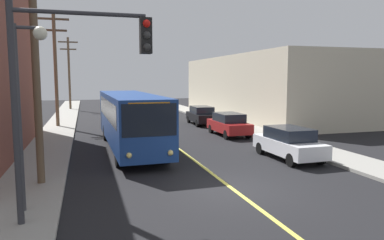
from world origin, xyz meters
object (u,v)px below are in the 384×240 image
Objects in this scene: city_bus at (130,118)px; street_lamp_left at (25,91)px; fire_hydrant at (290,136)px; utility_pole_far at (69,70)px; parked_car_white at (289,143)px; parked_car_black at (202,115)px; utility_pole_near at (35,44)px; utility_pole_mid at (55,64)px; parked_car_red at (229,124)px; traffic_signal_left_corner at (75,71)px.

street_lamp_left reaches higher than city_bus.
street_lamp_left is at bearing -150.15° from fire_hydrant.
street_lamp_left reaches higher than fire_hydrant.
utility_pole_far is at bearing 98.59° from city_bus.
parked_car_white is 0.99× the size of parked_car_black.
parked_car_white is 0.47× the size of utility_pole_near.
city_bus is 1.31× the size of utility_pole_mid.
parked_car_red is at bearing 90.26° from parked_car_white.
street_lamp_left is (0.03, -2.98, -1.60)m from utility_pole_near.
city_bus is 2.76× the size of parked_car_white.
parked_car_white is at bearing -52.78° from utility_pole_mid.
utility_pole_far reaches higher than parked_car_red.
parked_car_red is at bearing 47.11° from street_lamp_left.
utility_pole_mid is (-12.15, 1.51, 4.46)m from parked_car_black.
city_bus is at bearing 170.44° from fire_hydrant.
utility_pole_mid reaches higher than fire_hydrant.
utility_pole_mid is at bearing 113.17° from city_bus.
utility_pole_mid is (-12.11, 15.94, 4.46)m from parked_car_white.
parked_car_black is 0.81× the size of street_lamp_left.
utility_pole_near reaches higher than parked_car_black.
parked_car_red is at bearing 21.60° from city_bus.
parked_car_black reaches higher than fire_hydrant.
utility_pole_near is 1.03× the size of utility_pole_far.
utility_pole_near is 34.95m from utility_pole_far.
city_bus is at bearing -81.41° from utility_pole_far.
parked_car_black is at bearing 51.68° from city_bus.
parked_car_red is 0.99× the size of parked_car_black.
parked_car_white is 0.80× the size of street_lamp_left.
utility_pole_near is at bearing -140.81° from parked_car_red.
utility_pole_mid is at bearing 172.90° from parked_car_black.
parked_car_white is at bearing 21.16° from street_lamp_left.
fire_hydrant is (14.25, -12.56, -4.71)m from utility_pole_mid.
parked_car_red is at bearing -90.64° from parked_car_black.
utility_pole_mid is (-0.54, 17.43, -0.04)m from utility_pole_near.
utility_pole_far is 1.66× the size of street_lamp_left.
city_bus reaches higher than fire_hydrant.
traffic_signal_left_corner reaches higher than parked_car_black.
parked_car_red is 0.47× the size of utility_pole_mid.
traffic_signal_left_corner reaches higher than street_lamp_left.
traffic_signal_left_corner is at bearing -84.71° from utility_pole_mid.
parked_car_black is at bearing 89.85° from parked_car_white.
fire_hydrant is at bearing -64.41° from parked_car_red.
parked_car_white is at bearing -89.74° from parked_car_red.
city_bus is at bearing -66.83° from utility_pole_mid.
utility_pole_far is at bearing 114.59° from parked_car_red.
city_bus is 2.74× the size of parked_car_black.
parked_car_white and parked_car_red have the same top height.
fire_hydrant is (2.10, -11.05, -0.26)m from parked_car_black.
city_bus is at bearing -128.32° from parked_car_black.
parked_car_black is 0.49× the size of utility_pole_far.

